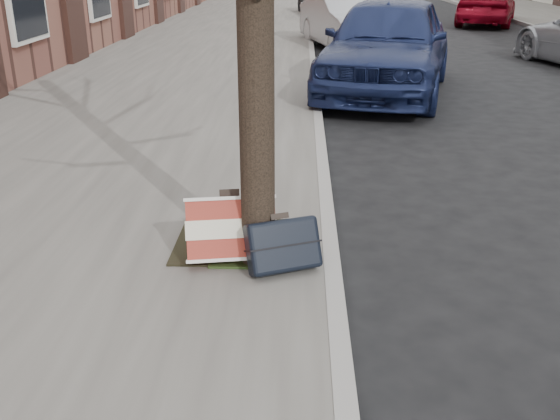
{
  "coord_description": "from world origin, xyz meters",
  "views": [
    {
      "loc": [
        -1.49,
        -3.12,
        2.16
      ],
      "look_at": [
        -1.62,
        0.8,
        0.55
      ],
      "focal_mm": 40.0,
      "sensor_mm": 36.0,
      "label": 1
    }
  ],
  "objects_px": {
    "car_near_front": "(388,44)",
    "car_near_mid": "(348,21)",
    "suitcase_red": "(231,229)",
    "suitcase_navy": "(283,244)"
  },
  "relations": [
    {
      "from": "car_near_front",
      "to": "car_near_mid",
      "type": "xyz_separation_m",
      "value": [
        -0.31,
        5.15,
        -0.11
      ]
    },
    {
      "from": "suitcase_red",
      "to": "car_near_front",
      "type": "bearing_deg",
      "value": 64.88
    },
    {
      "from": "suitcase_navy",
      "to": "car_near_mid",
      "type": "height_order",
      "value": "car_near_mid"
    },
    {
      "from": "car_near_front",
      "to": "car_near_mid",
      "type": "relative_size",
      "value": 1.12
    },
    {
      "from": "suitcase_red",
      "to": "car_near_front",
      "type": "xyz_separation_m",
      "value": [
        1.91,
        6.58,
        0.44
      ]
    },
    {
      "from": "suitcase_red",
      "to": "car_near_mid",
      "type": "xyz_separation_m",
      "value": [
        1.6,
        11.74,
        0.33
      ]
    },
    {
      "from": "suitcase_red",
      "to": "car_near_mid",
      "type": "distance_m",
      "value": 11.85
    },
    {
      "from": "suitcase_red",
      "to": "suitcase_navy",
      "type": "height_order",
      "value": "suitcase_red"
    },
    {
      "from": "car_near_front",
      "to": "car_near_mid",
      "type": "distance_m",
      "value": 5.16
    },
    {
      "from": "suitcase_navy",
      "to": "suitcase_red",
      "type": "bearing_deg",
      "value": 136.32
    }
  ]
}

